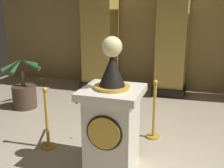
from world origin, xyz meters
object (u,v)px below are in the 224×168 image
(potted_palm_left, at_px, (24,92))
(stanchion_near, at_px, (154,118))
(stanchion_far, at_px, (47,127))
(pedestal_clock, at_px, (112,119))

(potted_palm_left, bearing_deg, stanchion_near, -11.04)
(stanchion_far, bearing_deg, potted_palm_left, 134.73)
(stanchion_near, relative_size, potted_palm_left, 0.90)
(stanchion_far, relative_size, potted_palm_left, 0.89)
(stanchion_near, xyz_separation_m, stanchion_far, (-1.53, -0.87, -0.01))
(pedestal_clock, relative_size, stanchion_near, 1.78)
(pedestal_clock, xyz_separation_m, stanchion_far, (-1.13, 0.19, -0.36))
(stanchion_near, bearing_deg, stanchion_far, -150.47)
(pedestal_clock, bearing_deg, stanchion_far, 170.38)
(pedestal_clock, height_order, stanchion_near, pedestal_clock)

